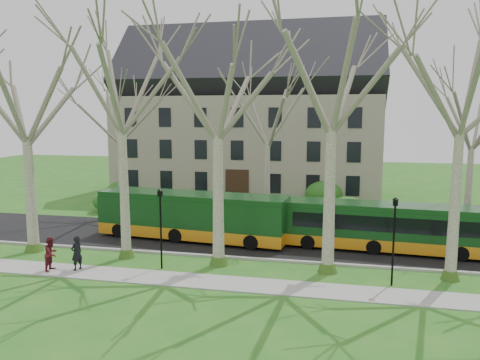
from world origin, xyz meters
name	(u,v)px	position (x,y,z in m)	size (l,w,h in m)	color
ground	(273,270)	(0.00, 0.00, 0.00)	(120.00, 120.00, 0.00)	#22671D
sidewalk	(266,286)	(0.00, -2.50, 0.03)	(70.00, 2.00, 0.06)	gray
road	(285,242)	(0.00, 5.50, 0.03)	(80.00, 8.00, 0.06)	black
curb	(277,260)	(0.00, 1.50, 0.07)	(80.00, 0.25, 0.14)	#A5A39E
building	(250,116)	(-6.00, 24.00, 8.07)	(26.50, 12.20, 16.00)	gray
tree_row_verge	(276,140)	(0.00, 0.30, 7.00)	(49.00, 7.00, 14.00)	gray
tree_row_far	(277,145)	(-1.33, 11.00, 6.00)	(33.00, 7.00, 12.00)	gray
lamp_row	(271,228)	(0.00, -1.00, 2.57)	(36.22, 0.22, 4.30)	black
hedges	(242,201)	(-4.67, 14.00, 1.00)	(30.60, 8.60, 2.00)	#1A5B1C
bus_lead	(192,215)	(-6.17, 4.94, 1.66)	(12.77, 2.66, 3.19)	#113C16
bus_follow	(385,226)	(6.12, 4.99, 1.54)	(11.87, 2.47, 2.97)	#113C16
pedestrian_a	(77,253)	(-10.30, -2.29, 0.98)	(0.67, 0.44, 1.85)	black
pedestrian_b	(51,254)	(-11.60, -2.64, 0.95)	(0.87, 0.68, 1.79)	maroon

